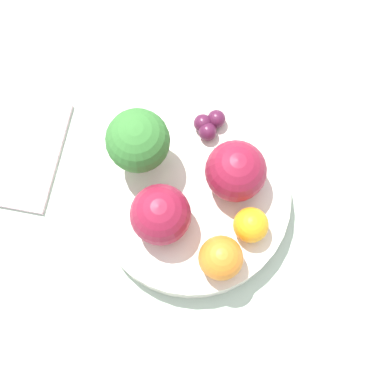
{
  "coord_description": "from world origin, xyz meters",
  "views": [
    {
      "loc": [
        -0.04,
        0.15,
        0.58
      ],
      "look_at": [
        0.0,
        0.0,
        0.06
      ],
      "focal_mm": 50.0,
      "sensor_mm": 36.0,
      "label": 1
    }
  ],
  "objects_px": {
    "broccoli": "(138,141)",
    "napkin": "(2,148)",
    "bowl": "(192,199)",
    "orange_back": "(221,258)",
    "grape_cluster": "(210,125)",
    "apple_green": "(236,171)",
    "apple_red": "(161,215)",
    "orange_front": "(251,225)"
  },
  "relations": [
    {
      "from": "bowl",
      "to": "orange_back",
      "type": "height_order",
      "value": "orange_back"
    },
    {
      "from": "apple_red",
      "to": "grape_cluster",
      "type": "height_order",
      "value": "apple_red"
    },
    {
      "from": "grape_cluster",
      "to": "napkin",
      "type": "xyz_separation_m",
      "value": [
        0.22,
        0.07,
        -0.04
      ]
    },
    {
      "from": "bowl",
      "to": "orange_front",
      "type": "height_order",
      "value": "orange_front"
    },
    {
      "from": "apple_red",
      "to": "apple_green",
      "type": "xyz_separation_m",
      "value": [
        -0.06,
        -0.06,
        0.0
      ]
    },
    {
      "from": "apple_red",
      "to": "orange_back",
      "type": "relative_size",
      "value": 1.38
    },
    {
      "from": "orange_back",
      "to": "broccoli",
      "type": "bearing_deg",
      "value": -40.13
    },
    {
      "from": "bowl",
      "to": "napkin",
      "type": "xyz_separation_m",
      "value": [
        0.22,
        -0.01,
        -0.01
      ]
    },
    {
      "from": "orange_back",
      "to": "grape_cluster",
      "type": "relative_size",
      "value": 1.21
    },
    {
      "from": "apple_red",
      "to": "orange_front",
      "type": "height_order",
      "value": "apple_red"
    },
    {
      "from": "orange_front",
      "to": "broccoli",
      "type": "bearing_deg",
      "value": -20.89
    },
    {
      "from": "bowl",
      "to": "grape_cluster",
      "type": "bearing_deg",
      "value": -90.65
    },
    {
      "from": "apple_red",
      "to": "orange_back",
      "type": "xyz_separation_m",
      "value": [
        -0.07,
        0.03,
        -0.01
      ]
    },
    {
      "from": "apple_red",
      "to": "grape_cluster",
      "type": "distance_m",
      "value": 0.12
    },
    {
      "from": "apple_green",
      "to": "grape_cluster",
      "type": "xyz_separation_m",
      "value": [
        0.04,
        -0.05,
        -0.02
      ]
    },
    {
      "from": "bowl",
      "to": "orange_front",
      "type": "distance_m",
      "value": 0.08
    },
    {
      "from": "apple_red",
      "to": "orange_front",
      "type": "bearing_deg",
      "value": -170.95
    },
    {
      "from": "apple_green",
      "to": "broccoli",
      "type": "bearing_deg",
      "value": -0.68
    },
    {
      "from": "grape_cluster",
      "to": "apple_green",
      "type": "bearing_deg",
      "value": 125.96
    },
    {
      "from": "broccoli",
      "to": "orange_back",
      "type": "xyz_separation_m",
      "value": [
        -0.1,
        0.09,
        -0.03
      ]
    },
    {
      "from": "apple_green",
      "to": "grape_cluster",
      "type": "bearing_deg",
      "value": -54.04
    },
    {
      "from": "broccoli",
      "to": "apple_green",
      "type": "relative_size",
      "value": 1.31
    },
    {
      "from": "broccoli",
      "to": "napkin",
      "type": "bearing_deg",
      "value": 5.54
    },
    {
      "from": "napkin",
      "to": "bowl",
      "type": "bearing_deg",
      "value": 177.25
    },
    {
      "from": "broccoli",
      "to": "apple_red",
      "type": "relative_size",
      "value": 1.35
    },
    {
      "from": "apple_red",
      "to": "napkin",
      "type": "xyz_separation_m",
      "value": [
        0.2,
        -0.05,
        -0.06
      ]
    },
    {
      "from": "orange_back",
      "to": "grape_cluster",
      "type": "xyz_separation_m",
      "value": [
        0.04,
        -0.14,
        -0.01
      ]
    },
    {
      "from": "broccoli",
      "to": "grape_cluster",
      "type": "height_order",
      "value": "broccoli"
    },
    {
      "from": "bowl",
      "to": "broccoli",
      "type": "distance_m",
      "value": 0.09
    },
    {
      "from": "bowl",
      "to": "orange_front",
      "type": "relative_size",
      "value": 5.81
    },
    {
      "from": "bowl",
      "to": "broccoli",
      "type": "xyz_separation_m",
      "value": [
        0.06,
        -0.03,
        0.06
      ]
    },
    {
      "from": "orange_front",
      "to": "napkin",
      "type": "xyz_separation_m",
      "value": [
        0.28,
        -0.03,
        -0.05
      ]
    },
    {
      "from": "broccoli",
      "to": "apple_green",
      "type": "distance_m",
      "value": 0.1
    },
    {
      "from": "orange_front",
      "to": "bowl",
      "type": "bearing_deg",
      "value": -18.35
    },
    {
      "from": "broccoli",
      "to": "orange_back",
      "type": "relative_size",
      "value": 1.86
    },
    {
      "from": "orange_front",
      "to": "napkin",
      "type": "relative_size",
      "value": 0.26
    },
    {
      "from": "napkin",
      "to": "apple_red",
      "type": "bearing_deg",
      "value": 166.96
    },
    {
      "from": "bowl",
      "to": "napkin",
      "type": "height_order",
      "value": "bowl"
    },
    {
      "from": "apple_red",
      "to": "orange_front",
      "type": "xyz_separation_m",
      "value": [
        -0.09,
        -0.01,
        -0.01
      ]
    },
    {
      "from": "napkin",
      "to": "grape_cluster",
      "type": "bearing_deg",
      "value": -163.44
    },
    {
      "from": "broccoli",
      "to": "napkin",
      "type": "height_order",
      "value": "broccoli"
    },
    {
      "from": "grape_cluster",
      "to": "napkin",
      "type": "bearing_deg",
      "value": 16.56
    }
  ]
}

